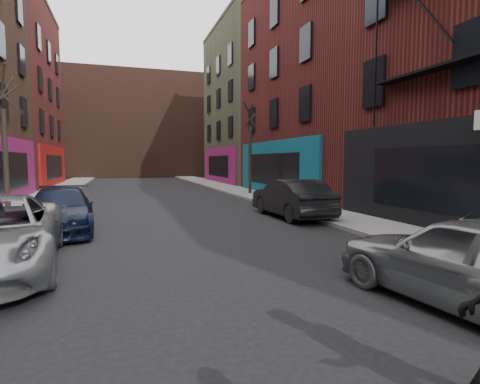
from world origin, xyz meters
TOP-DOWN VIEW (x-y plane):
  - sidewalk_left at (-6.25, 30.00)m, footprint 2.50×84.00m
  - sidewalk_right at (6.25, 30.00)m, footprint 2.50×84.00m
  - buildings_right at (13.50, 16.00)m, footprint 12.00×56.00m
  - building_far at (0.00, 56.00)m, footprint 40.00×10.00m
  - tree_left_far at (-6.20, 18.00)m, footprint 2.00×2.00m
  - tree_right_far at (6.20, 24.00)m, footprint 2.00×2.00m
  - parked_left_end at (-3.69, 13.82)m, footprint 2.32×4.93m
  - parked_right_far at (3.20, 5.12)m, footprint 2.34×4.58m
  - parked_right_end at (4.60, 14.41)m, footprint 1.71×4.65m

SIDE VIEW (x-z plane):
  - sidewalk_left at x=-6.25m, z-range 0.00..0.13m
  - sidewalk_right at x=6.25m, z-range 0.00..0.13m
  - parked_left_end at x=-3.69m, z-range 0.00..1.39m
  - parked_right_far at x=3.20m, z-range 0.00..1.49m
  - parked_right_end at x=4.60m, z-range 0.00..1.52m
  - tree_left_far at x=-6.20m, z-range 0.13..6.63m
  - tree_right_far at x=6.20m, z-range 0.13..6.93m
  - building_far at x=0.00m, z-range 0.00..14.00m
  - buildings_right at x=13.50m, z-range 0.00..16.00m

